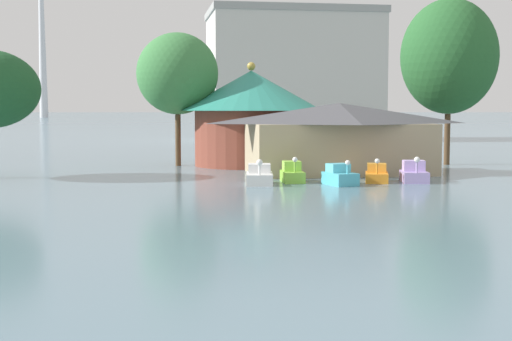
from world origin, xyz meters
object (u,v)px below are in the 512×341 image
pedal_boat_orange (377,175)px  pedal_boat_lavender (414,174)px  pedal_boat_white (259,176)px  pedal_boat_lime (292,174)px  boathouse (339,137)px  pedal_boat_cyan (340,176)px  shoreline_tree_mid (177,74)px  shoreline_tree_right (449,57)px  background_building_block (293,75)px  green_roof_pavilion (251,113)px

pedal_boat_orange → pedal_boat_lavender: bearing=93.1°
pedal_boat_white → pedal_boat_lime: pedal_boat_lime is taller
boathouse → pedal_boat_lime: bearing=-130.4°
pedal_boat_cyan → pedal_boat_orange: pedal_boat_cyan is taller
pedal_boat_cyan → pedal_boat_white: bearing=-116.5°
pedal_boat_cyan → shoreline_tree_mid: size_ratio=0.23×
pedal_boat_white → pedal_boat_cyan: bearing=85.5°
pedal_boat_white → pedal_boat_cyan: size_ratio=1.24×
shoreline_tree_right → pedal_boat_white: bearing=-144.5°
background_building_block → shoreline_tree_right: bearing=-86.6°
pedal_boat_white → pedal_boat_orange: bearing=101.4°
shoreline_tree_mid → boathouse: bearing=-38.0°
pedal_boat_lavender → green_roof_pavilion: (-8.38, 15.13, 3.86)m
boathouse → green_roof_pavilion: bearing=122.4°
background_building_block → pedal_boat_orange: bearing=-96.9°
pedal_boat_lime → boathouse: (4.64, 5.45, 2.16)m
pedal_boat_lavender → shoreline_tree_right: (8.16, 13.27, 8.55)m
pedal_boat_white → pedal_boat_lime: size_ratio=1.20×
shoreline_tree_right → pedal_boat_cyan: bearing=-133.4°
pedal_boat_lime → shoreline_tree_right: size_ratio=0.19×
pedal_boat_orange → green_roof_pavilion: bearing=-139.6°
pedal_boat_white → shoreline_tree_mid: shoreline_tree_mid is taller
pedal_boat_cyan → pedal_boat_orange: 3.27m
pedal_boat_lime → background_building_block: bearing=171.1°
boathouse → background_building_block: size_ratio=0.55×
pedal_boat_white → shoreline_tree_right: bearing=134.3°
pedal_boat_orange → shoreline_tree_right: size_ratio=0.22×
pedal_boat_cyan → background_building_block: bearing=157.5°
shoreline_tree_mid → background_building_block: size_ratio=0.43×
pedal_boat_cyan → boathouse: (2.09, 7.74, 2.16)m
pedal_boat_lavender → shoreline_tree_right: shoreline_tree_right is taller
background_building_block → shoreline_tree_mid: bearing=-112.8°
pedal_boat_lime → green_roof_pavilion: (-0.61, 13.74, 3.88)m
pedal_boat_cyan → shoreline_tree_right: bearing=123.4°
pedal_boat_orange → background_building_block: 63.14m
pedal_boat_lavender → green_roof_pavilion: bearing=-138.4°
shoreline_tree_mid → shoreline_tree_right: 22.81m
pedal_boat_lavender → shoreline_tree_mid: size_ratio=0.25×
pedal_boat_lime → pedal_boat_cyan: pedal_boat_lime is taller
green_roof_pavilion → shoreline_tree_mid: size_ratio=1.09×
pedal_boat_cyan → shoreline_tree_right: size_ratio=0.18×
pedal_boat_lavender → background_building_block: (5.20, 62.59, 9.25)m
pedal_boat_white → shoreline_tree_mid: 17.55m
pedal_boat_lavender → background_building_block: background_building_block is taller
pedal_boat_cyan → green_roof_pavilion: bearing=177.9°
boathouse → shoreline_tree_right: size_ratio=1.01×
pedal_boat_white → shoreline_tree_mid: size_ratio=0.29×
pedal_boat_white → pedal_boat_lavender: size_ratio=1.17×
pedal_boat_lime → shoreline_tree_right: 21.65m
pedal_boat_lime → pedal_boat_cyan: (2.55, -2.29, 0.00)m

